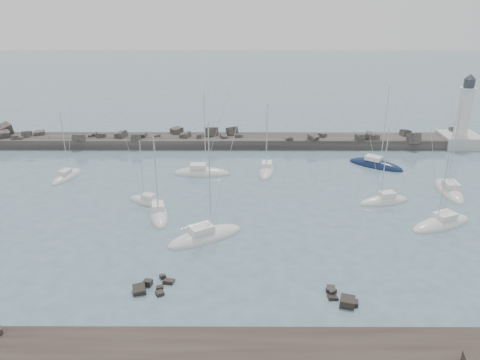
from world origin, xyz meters
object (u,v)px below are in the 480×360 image
object	(u,v)px
sailboat_10	(448,191)
sailboat_3	(67,177)
sailboat_6	(267,171)
sailboat_9	(384,202)
sailboat_8	(376,165)
sailboat_7	(205,237)
sailboat_11	(441,224)
lighthouse	(461,130)
sailboat_5	(147,202)
sailboat_13	(159,215)
sailboat_4	(201,173)

from	to	relation	value
sailboat_10	sailboat_3	bearing A→B (deg)	174.53
sailboat_6	sailboat_9	distance (m)	20.29
sailboat_8	sailboat_7	bearing A→B (deg)	-137.16
sailboat_7	sailboat_11	xyz separation A→B (m)	(30.23, 3.59, -0.01)
sailboat_3	sailboat_11	bearing A→B (deg)	-16.83
lighthouse	sailboat_6	bearing A→B (deg)	-159.18
sailboat_5	sailboat_13	bearing A→B (deg)	-61.38
sailboat_11	sailboat_13	bearing A→B (deg)	176.22
sailboat_7	sailboat_3	bearing A→B (deg)	140.11
sailboat_9	sailboat_10	size ratio (longest dim) A/B	0.81
sailboat_6	sailboat_5	bearing A→B (deg)	-144.60
sailboat_5	sailboat_6	size ratio (longest dim) A/B	0.80
sailboat_11	sailboat_3	bearing A→B (deg)	163.17
sailboat_6	sailboat_13	bearing A→B (deg)	-132.37
sailboat_8	sailboat_13	distance (m)	39.51
sailboat_3	sailboat_8	distance (m)	51.82
sailboat_4	sailboat_11	bearing A→B (deg)	-29.15
sailboat_4	sailboat_8	world-z (taller)	sailboat_8
sailboat_3	sailboat_6	bearing A→B (deg)	4.99
sailboat_8	sailboat_4	bearing A→B (deg)	-172.44
sailboat_4	sailboat_9	bearing A→B (deg)	-22.37
sailboat_6	sailboat_8	distance (m)	19.22
sailboat_4	sailboat_11	distance (m)	37.12
sailboat_8	sailboat_9	bearing A→B (deg)	-100.60
sailboat_8	sailboat_9	xyz separation A→B (m)	(-2.82, -15.07, 0.00)
sailboat_4	sailboat_11	xyz separation A→B (m)	(32.42, -18.08, -0.01)
sailboat_6	sailboat_7	bearing A→B (deg)	-110.73
sailboat_4	sailboat_10	xyz separation A→B (m)	(37.74, -7.41, 0.01)
sailboat_8	sailboat_11	bearing A→B (deg)	-83.30
lighthouse	sailboat_13	distance (m)	62.15
sailboat_8	sailboat_10	distance (m)	13.85
sailboat_6	sailboat_13	world-z (taller)	sailboat_6
sailboat_11	sailboat_7	bearing A→B (deg)	-173.23
sailboat_5	sailboat_9	xyz separation A→B (m)	(33.80, 0.28, 0.01)
sailboat_5	sailboat_11	world-z (taller)	sailboat_11
lighthouse	sailboat_3	size ratio (longest dim) A/B	1.26
sailboat_11	sailboat_4	bearing A→B (deg)	150.85
sailboat_5	sailboat_10	distance (m)	44.71
sailboat_3	sailboat_7	distance (m)	31.11
sailboat_7	sailboat_8	size ratio (longest dim) A/B	1.05
sailboat_5	sailboat_10	world-z (taller)	sailboat_10
sailboat_4	sailboat_5	world-z (taller)	sailboat_4
sailboat_7	lighthouse	bearing A→B (deg)	38.53
sailboat_9	sailboat_5	bearing A→B (deg)	-179.53
sailboat_13	sailboat_4	bearing A→B (deg)	74.04
sailboat_5	sailboat_9	world-z (taller)	sailboat_9
sailboat_5	sailboat_9	distance (m)	33.80
sailboat_10	sailboat_13	xyz separation A→B (m)	(-42.22, -8.23, 0.00)
sailboat_9	sailboat_11	world-z (taller)	sailboat_11
sailboat_8	sailboat_11	size ratio (longest dim) A/B	1.01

